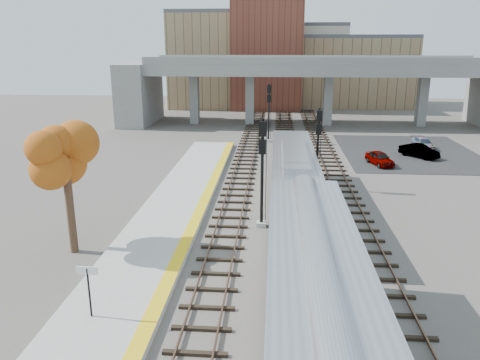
% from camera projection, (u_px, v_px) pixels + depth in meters
% --- Properties ---
extents(ground, '(160.00, 160.00, 0.00)m').
position_uv_depth(ground, '(279.00, 268.00, 24.37)').
color(ground, '#47423D').
rests_on(ground, ground).
extents(platform, '(4.50, 60.00, 0.35)m').
position_uv_depth(platform, '(142.00, 261.00, 24.84)').
color(platform, '#9E9E99').
rests_on(platform, ground).
extents(yellow_strip, '(0.70, 60.00, 0.01)m').
position_uv_depth(yellow_strip, '(178.00, 259.00, 24.65)').
color(yellow_strip, yellow).
rests_on(yellow_strip, platform).
extents(tracks, '(10.70, 95.00, 0.25)m').
position_uv_depth(tracks, '(290.00, 193.00, 36.24)').
color(tracks, black).
rests_on(tracks, ground).
extents(overpass, '(54.00, 12.00, 9.50)m').
position_uv_depth(overpass, '(314.00, 83.00, 65.41)').
color(overpass, slate).
rests_on(overpass, ground).
extents(buildings_far, '(43.00, 21.00, 20.60)m').
position_uv_depth(buildings_far, '(285.00, 62.00, 85.72)').
color(buildings_far, '#8E7852').
rests_on(buildings_far, ground).
extents(parking_lot, '(14.00, 18.00, 0.04)m').
position_uv_depth(parking_lot, '(408.00, 152.00, 50.14)').
color(parking_lot, black).
rests_on(parking_lot, ground).
extents(locomotive, '(3.02, 19.05, 4.10)m').
position_uv_depth(locomotive, '(294.00, 180.00, 31.97)').
color(locomotive, '#A8AAB2').
rests_on(locomotive, ground).
extents(signal_mast_near, '(0.60, 0.64, 6.95)m').
position_uv_depth(signal_mast_near, '(262.00, 175.00, 28.91)').
color(signal_mast_near, '#9E9E99').
rests_on(signal_mast_near, ground).
extents(signal_mast_mid, '(0.60, 0.64, 6.49)m').
position_uv_depth(signal_mast_mid, '(317.00, 152.00, 36.58)').
color(signal_mast_mid, '#9E9E99').
rests_on(signal_mast_mid, ground).
extents(signal_mast_far, '(0.60, 0.64, 6.77)m').
position_uv_depth(signal_mast_far, '(269.00, 114.00, 54.35)').
color(signal_mast_far, '#9E9E99').
rests_on(signal_mast_far, ground).
extents(station_sign, '(0.90, 0.08, 2.27)m').
position_uv_depth(station_sign, '(88.00, 281.00, 19.06)').
color(station_sign, black).
rests_on(station_sign, platform).
extents(tree, '(3.60, 3.60, 7.23)m').
position_uv_depth(tree, '(65.00, 159.00, 24.83)').
color(tree, '#382619').
rests_on(tree, ground).
extents(car_a, '(2.52, 4.06, 1.29)m').
position_uv_depth(car_a, '(380.00, 158.00, 44.65)').
color(car_a, '#99999E').
rests_on(car_a, parking_lot).
extents(car_b, '(3.69, 4.02, 1.34)m').
position_uv_depth(car_b, '(419.00, 151.00, 47.57)').
color(car_b, '#99999E').
rests_on(car_b, parking_lot).
extents(car_c, '(2.01, 4.06, 1.13)m').
position_uv_depth(car_c, '(423.00, 143.00, 51.56)').
color(car_c, '#99999E').
rests_on(car_c, parking_lot).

